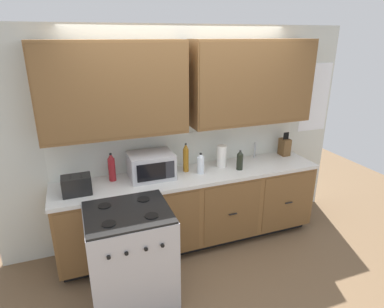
{
  "coord_description": "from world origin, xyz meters",
  "views": [
    {
      "loc": [
        -1.2,
        -2.89,
        2.4
      ],
      "look_at": [
        -0.01,
        0.27,
        1.17
      ],
      "focal_mm": 30.4,
      "sensor_mm": 36.0,
      "label": 1
    }
  ],
  "objects_px": {
    "stove_range": "(131,255)",
    "bottle_dark": "(240,160)",
    "knife_block": "(285,147)",
    "paper_towel_roll": "(222,156)",
    "bottle_clear": "(201,163)",
    "microwave": "(151,166)",
    "bottle_amber": "(186,158)",
    "toaster": "(77,185)",
    "bottle_red": "(112,167)"
  },
  "relations": [
    {
      "from": "stove_range",
      "to": "bottle_dark",
      "type": "distance_m",
      "value": 1.62
    },
    {
      "from": "knife_block",
      "to": "paper_towel_roll",
      "type": "distance_m",
      "value": 0.95
    },
    {
      "from": "paper_towel_roll",
      "to": "bottle_clear",
      "type": "distance_m",
      "value": 0.33
    },
    {
      "from": "stove_range",
      "to": "knife_block",
      "type": "bearing_deg",
      "value": 19.64
    },
    {
      "from": "microwave",
      "to": "bottle_amber",
      "type": "distance_m",
      "value": 0.42
    },
    {
      "from": "paper_towel_roll",
      "to": "toaster",
      "type": "bearing_deg",
      "value": -174.68
    },
    {
      "from": "stove_range",
      "to": "bottle_dark",
      "type": "xyz_separation_m",
      "value": [
        1.41,
        0.55,
        0.56
      ]
    },
    {
      "from": "stove_range",
      "to": "bottle_clear",
      "type": "relative_size",
      "value": 3.9
    },
    {
      "from": "bottle_red",
      "to": "bottle_dark",
      "type": "xyz_separation_m",
      "value": [
        1.44,
        -0.21,
        -0.04
      ]
    },
    {
      "from": "microwave",
      "to": "bottle_dark",
      "type": "relative_size",
      "value": 2.04
    },
    {
      "from": "knife_block",
      "to": "bottle_amber",
      "type": "relative_size",
      "value": 0.91
    },
    {
      "from": "toaster",
      "to": "microwave",
      "type": "bearing_deg",
      "value": 9.67
    },
    {
      "from": "stove_range",
      "to": "microwave",
      "type": "bearing_deg",
      "value": 60.65
    },
    {
      "from": "bottle_amber",
      "to": "toaster",
      "type": "bearing_deg",
      "value": -172.25
    },
    {
      "from": "stove_range",
      "to": "bottle_red",
      "type": "height_order",
      "value": "bottle_red"
    },
    {
      "from": "bottle_red",
      "to": "bottle_dark",
      "type": "bearing_deg",
      "value": -8.25
    },
    {
      "from": "bottle_amber",
      "to": "bottle_dark",
      "type": "xyz_separation_m",
      "value": [
        0.61,
        -0.17,
        -0.05
      ]
    },
    {
      "from": "bottle_dark",
      "to": "toaster",
      "type": "bearing_deg",
      "value": 179.83
    },
    {
      "from": "paper_towel_roll",
      "to": "bottle_red",
      "type": "relative_size",
      "value": 0.83
    },
    {
      "from": "toaster",
      "to": "bottle_red",
      "type": "relative_size",
      "value": 0.9
    },
    {
      "from": "toaster",
      "to": "bottle_red",
      "type": "height_order",
      "value": "bottle_red"
    },
    {
      "from": "toaster",
      "to": "knife_block",
      "type": "relative_size",
      "value": 0.9
    },
    {
      "from": "knife_block",
      "to": "paper_towel_roll",
      "type": "xyz_separation_m",
      "value": [
        -0.95,
        -0.07,
        0.01
      ]
    },
    {
      "from": "stove_range",
      "to": "microwave",
      "type": "height_order",
      "value": "microwave"
    },
    {
      "from": "toaster",
      "to": "bottle_amber",
      "type": "distance_m",
      "value": 1.22
    },
    {
      "from": "stove_range",
      "to": "bottle_red",
      "type": "bearing_deg",
      "value": 91.98
    },
    {
      "from": "paper_towel_roll",
      "to": "bottle_dark",
      "type": "xyz_separation_m",
      "value": [
        0.16,
        -0.16,
        -0.02
      ]
    },
    {
      "from": "toaster",
      "to": "bottle_amber",
      "type": "height_order",
      "value": "bottle_amber"
    },
    {
      "from": "microwave",
      "to": "bottle_red",
      "type": "relative_size",
      "value": 1.54
    },
    {
      "from": "microwave",
      "to": "knife_block",
      "type": "height_order",
      "value": "knife_block"
    },
    {
      "from": "bottle_red",
      "to": "bottle_amber",
      "type": "xyz_separation_m",
      "value": [
        0.83,
        -0.04,
        0.01
      ]
    },
    {
      "from": "stove_range",
      "to": "microwave",
      "type": "distance_m",
      "value": 0.99
    },
    {
      "from": "stove_range",
      "to": "bottle_clear",
      "type": "distance_m",
      "value": 1.26
    },
    {
      "from": "paper_towel_roll",
      "to": "bottle_amber",
      "type": "height_order",
      "value": "bottle_amber"
    },
    {
      "from": "stove_range",
      "to": "bottle_amber",
      "type": "distance_m",
      "value": 1.24
    },
    {
      "from": "bottle_dark",
      "to": "bottle_clear",
      "type": "height_order",
      "value": "bottle_clear"
    },
    {
      "from": "paper_towel_roll",
      "to": "bottle_dark",
      "type": "relative_size",
      "value": 1.1
    },
    {
      "from": "toaster",
      "to": "bottle_amber",
      "type": "bearing_deg",
      "value": 7.75
    },
    {
      "from": "knife_block",
      "to": "bottle_red",
      "type": "height_order",
      "value": "bottle_red"
    },
    {
      "from": "toaster",
      "to": "bottle_dark",
      "type": "height_order",
      "value": "bottle_dark"
    },
    {
      "from": "stove_range",
      "to": "microwave",
      "type": "xyz_separation_m",
      "value": [
        0.39,
        0.69,
        0.59
      ]
    },
    {
      "from": "toaster",
      "to": "bottle_clear",
      "type": "height_order",
      "value": "bottle_clear"
    },
    {
      "from": "paper_towel_roll",
      "to": "stove_range",
      "type": "bearing_deg",
      "value": -150.43
    },
    {
      "from": "knife_block",
      "to": "bottle_red",
      "type": "xyz_separation_m",
      "value": [
        -2.23,
        -0.02,
        0.04
      ]
    },
    {
      "from": "toaster",
      "to": "bottle_dark",
      "type": "relative_size",
      "value": 1.19
    },
    {
      "from": "microwave",
      "to": "bottle_amber",
      "type": "relative_size",
      "value": 1.42
    },
    {
      "from": "knife_block",
      "to": "bottle_dark",
      "type": "height_order",
      "value": "knife_block"
    },
    {
      "from": "knife_block",
      "to": "bottle_red",
      "type": "bearing_deg",
      "value": -179.39
    },
    {
      "from": "toaster",
      "to": "bottle_clear",
      "type": "relative_size",
      "value": 1.15
    },
    {
      "from": "paper_towel_roll",
      "to": "bottle_clear",
      "type": "height_order",
      "value": "paper_towel_roll"
    }
  ]
}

